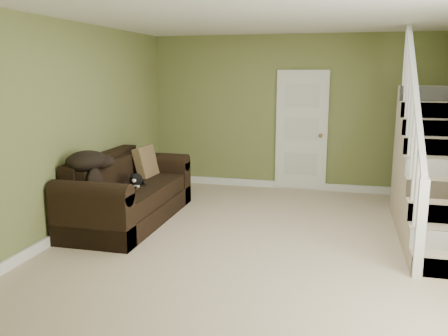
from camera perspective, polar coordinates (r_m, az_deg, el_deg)
The scene contains 15 objects.
floor at distance 5.72m, azimuth 5.55°, elevation -8.88°, with size 5.00×5.50×0.01m, color tan.
ceiling at distance 5.40m, azimuth 6.11°, elevation 17.94°, with size 5.00×5.50×0.01m, color white.
wall_back at distance 8.13m, azimuth 8.69°, elevation 6.51°, with size 5.00×0.04×2.60m, color olive.
wall_front at distance 2.76m, azimuth -2.60°, elevation -2.94°, with size 5.00×0.04×2.60m, color olive.
wall_left at distance 6.28m, azimuth -17.45°, elevation 4.68°, with size 0.04×5.50×2.60m, color olive.
baseboard_back at distance 8.30m, azimuth 8.41°, elevation -2.07°, with size 5.00×0.04×0.12m, color white.
baseboard_left at distance 6.52m, azimuth -16.57°, elevation -6.21°, with size 0.04×5.50×0.12m, color white.
door at distance 8.11m, azimuth 9.31°, elevation 4.39°, with size 0.86×0.12×2.02m.
staircase at distance 6.54m, azimuth 24.58°, elevation -1.46°, with size 1.00×2.51×2.82m.
sofa at distance 6.54m, azimuth -11.65°, elevation -3.31°, with size 0.98×2.27×0.90m.
side_table at distance 7.60m, azimuth -9.64°, elevation -1.38°, with size 0.61×0.61×0.84m.
cat at distance 6.42m, azimuth -10.63°, elevation -1.43°, with size 0.29×0.46×0.23m.
banana at distance 6.05m, azimuth -11.25°, elevation -2.81°, with size 0.06×0.20×0.06m, color yellow.
throw_pillow at distance 7.05m, azimuth -9.35°, elevation 0.67°, with size 0.12×0.47×0.47m, color #47331C.
throw_blanket at distance 5.98m, azimuth -16.24°, elevation 0.85°, with size 0.44×0.58×0.24m, color black.
Camera 1 is at (0.78, -5.31, 1.99)m, focal length 38.00 mm.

